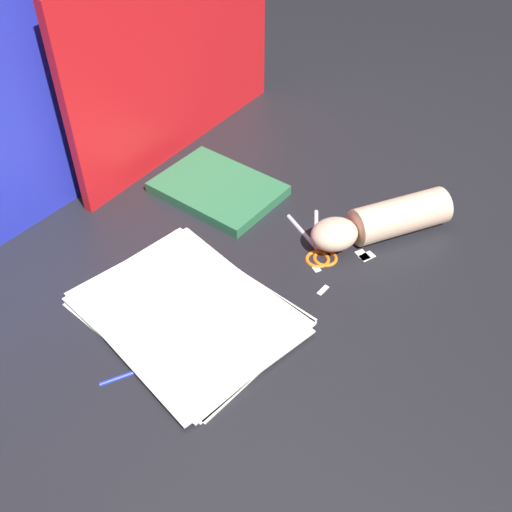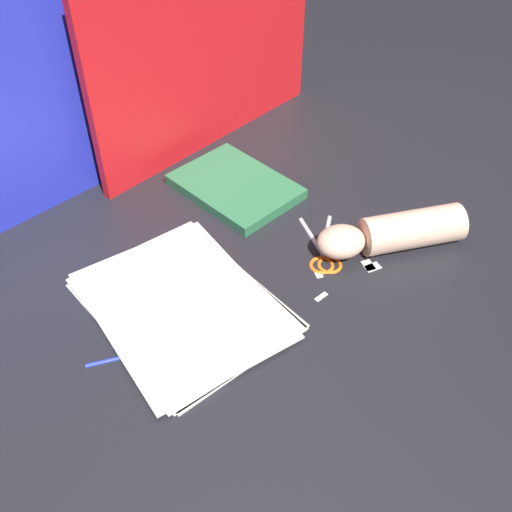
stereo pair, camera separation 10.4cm
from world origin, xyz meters
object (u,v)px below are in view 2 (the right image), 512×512
object	(u,v)px
book_closed	(235,186)
hand_forearm	(393,233)
scissors	(323,253)
paper_stack	(182,304)

from	to	relation	value
book_closed	hand_forearm	bearing A→B (deg)	-68.30
book_closed	scissors	distance (m)	0.26
scissors	hand_forearm	xyz separation A→B (m)	(0.12, -0.06, 0.03)
book_closed	hand_forearm	xyz separation A→B (m)	(0.13, -0.33, 0.03)
paper_stack	book_closed	world-z (taller)	book_closed
paper_stack	hand_forearm	distance (m)	0.42
book_closed	hand_forearm	distance (m)	0.35
paper_stack	scissors	distance (m)	0.29
book_closed	scissors	xyz separation A→B (m)	(0.01, -0.26, -0.01)
paper_stack	book_closed	xyz separation A→B (m)	(0.27, 0.21, 0.01)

